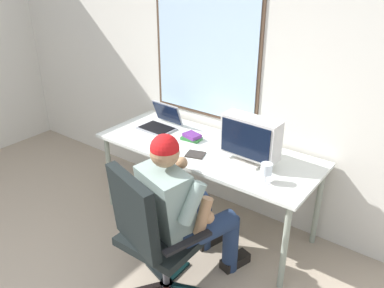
# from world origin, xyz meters

# --- Properties ---
(wall_rear) EXTENTS (5.92, 0.08, 2.64)m
(wall_rear) POSITION_xyz_m (-0.01, 2.34, 1.33)
(wall_rear) COLOR silver
(wall_rear) RESTS_ON ground
(desk) EXTENTS (1.89, 0.75, 0.75)m
(desk) POSITION_xyz_m (-0.01, 1.91, 0.69)
(desk) COLOR gray
(desk) RESTS_ON ground
(office_chair) EXTENTS (0.67, 0.60, 1.00)m
(office_chair) POSITION_xyz_m (0.16, 1.01, 0.57)
(office_chair) COLOR black
(office_chair) RESTS_ON ground
(person_seated) EXTENTS (0.65, 0.85, 1.20)m
(person_seated) POSITION_xyz_m (0.23, 1.27, 0.63)
(person_seated) COLOR navy
(person_seated) RESTS_ON ground
(crt_monitor) EXTENTS (0.45, 0.19, 0.37)m
(crt_monitor) POSITION_xyz_m (0.39, 1.90, 0.96)
(crt_monitor) COLOR beige
(crt_monitor) RESTS_ON desk
(laptop) EXTENTS (0.33, 0.32, 0.22)m
(laptop) POSITION_xyz_m (-0.59, 2.01, 0.81)
(laptop) COLOR gray
(laptop) RESTS_ON desk
(wine_glass) EXTENTS (0.08, 0.08, 0.15)m
(wine_glass) POSITION_xyz_m (0.63, 1.71, 0.85)
(wine_glass) COLOR silver
(wine_glass) RESTS_ON desk
(book_stack) EXTENTS (0.18, 0.13, 0.06)m
(book_stack) POSITION_xyz_m (-0.20, 1.96, 0.78)
(book_stack) COLOR #2C7334
(book_stack) RESTS_ON desk
(cd_case) EXTENTS (0.17, 0.16, 0.01)m
(cd_case) POSITION_xyz_m (-0.01, 1.75, 0.75)
(cd_case) COLOR #2D2621
(cd_case) RESTS_ON desk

